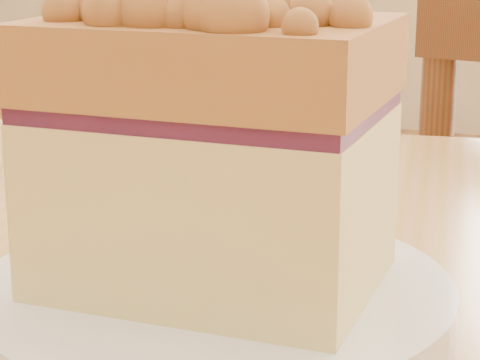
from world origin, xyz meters
name	(u,v)px	position (x,y,z in m)	size (l,w,h in m)	color
plate	(214,300)	(-0.19, 0.16, 0.76)	(0.19, 0.19, 0.02)	white
cake_slice	(212,136)	(-0.19, 0.16, 0.83)	(0.14, 0.10, 0.12)	#FFD990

